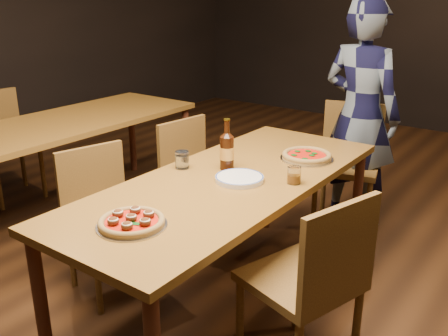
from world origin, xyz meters
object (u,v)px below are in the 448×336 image
Objects in this scene: table_left at (70,128)px; chair_end at (347,166)px; beer_bottle at (227,152)px; amber_glass at (294,175)px; chair_main_sw at (203,184)px; pizza_meatball at (132,221)px; table_main at (230,191)px; chair_nbr_left at (7,145)px; diner at (360,115)px; chair_main_nw at (109,221)px; plate_stack at (239,178)px; water_glass at (182,160)px; pizza_margherita at (307,156)px; chair_main_e at (300,278)px.

table_left is 2.14× the size of chair_end.
beer_bottle reaches higher than amber_glass.
pizza_meatball is (0.55, -1.15, 0.32)m from chair_main_sw.
table_main is 6.83× the size of pizza_meatball.
diner is (2.49, 1.28, 0.36)m from chair_nbr_left.
amber_glass is (0.93, 0.42, 0.36)m from chair_main_nw.
beer_bottle is 0.17× the size of diner.
table_left is at bearing 170.32° from plate_stack.
table_main is 0.69m from pizza_meatball.
water_glass is (-0.30, 0.66, 0.03)m from pizza_meatball.
amber_glass reaches higher than pizza_margherita.
amber_glass is at bearing 4.02° from beer_bottle.
diner reaches higher than pizza_margherita.
chair_end reaches higher than chair_nbr_left.
chair_nbr_left is at bearing 175.02° from water_glass.
chair_nbr_left reaches higher than plate_stack.
chair_main_sw is at bearing -72.68° from chair_nbr_left.
amber_glass is (0.12, -0.38, 0.02)m from pizza_margherita.
beer_bottle is (-0.27, -0.41, 0.08)m from pizza_margherita.
diner is at bearing 85.13° from table_main.
chair_nbr_left is 0.57× the size of diner.
plate_stack is at bearing -9.68° from table_left.
chair_main_sw is 2.94× the size of pizza_margherita.
chair_main_nw reaches higher than plate_stack.
chair_main_sw is 0.96× the size of chair_nbr_left.
beer_bottle is (-0.20, -1.21, 0.38)m from chair_end.
chair_nbr_left is 3.41× the size of beer_bottle.
table_main is at bearing -50.84° from chair_main_nw.
beer_bottle is at bearing -123.87° from pizza_margherita.
water_glass is at bearing -131.61° from pizza_margherita.
chair_main_sw is 3.04× the size of pizza_meatball.
chair_main_nw is (1.07, -0.59, -0.24)m from table_left.
pizza_meatball is 0.73m from water_glass.
table_left is at bearing 41.46° from diner.
pizza_margherita is (0.18, 1.20, -0.00)m from pizza_meatball.
plate_stack is at bearing -52.80° from chair_main_nw.
plate_stack is (0.06, -0.00, 0.08)m from table_main.
table_left is 1.89m from pizza_margherita.
pizza_meatball reaches higher than table_main.
pizza_meatball is at bearing -147.67° from chair_main_sw.
table_main is 1.45m from diner.
chair_nbr_left reaches higher than table_left.
amber_glass is at bearing -104.08° from chair_main_sw.
pizza_margherita is 3.22× the size of water_glass.
chair_main_sw is at bearing 65.01° from diner.
chair_main_e is 0.60m from plate_stack.
water_glass reaches higher than amber_glass.
pizza_meatball is 1.08× the size of beer_bottle.
chair_main_nw reaches higher than table_left.
pizza_meatball is at bearing -95.39° from plate_stack.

